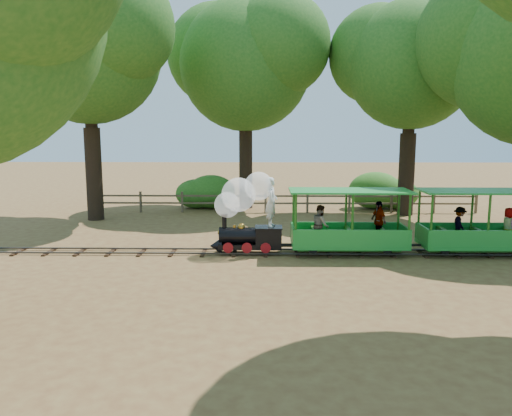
{
  "coord_description": "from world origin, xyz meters",
  "views": [
    {
      "loc": [
        -1.02,
        -15.57,
        3.95
      ],
      "look_at": [
        -1.32,
        0.5,
        1.4
      ],
      "focal_mm": 35.0,
      "sensor_mm": 36.0,
      "label": 1
    }
  ],
  "objects_px": {
    "locomotive": "(246,207)",
    "fence": "(286,201)",
    "carriage_rear": "(479,230)",
    "carriage_front": "(348,229)"
  },
  "relations": [
    {
      "from": "carriage_front",
      "to": "fence",
      "type": "height_order",
      "value": "carriage_front"
    },
    {
      "from": "carriage_rear",
      "to": "fence",
      "type": "relative_size",
      "value": 0.21
    },
    {
      "from": "locomotive",
      "to": "fence",
      "type": "relative_size",
      "value": 0.15
    },
    {
      "from": "carriage_front",
      "to": "carriage_rear",
      "type": "xyz_separation_m",
      "value": [
        4.13,
        0.02,
        -0.02
      ]
    },
    {
      "from": "carriage_front",
      "to": "carriage_rear",
      "type": "relative_size",
      "value": 1.0
    },
    {
      "from": "locomotive",
      "to": "fence",
      "type": "height_order",
      "value": "locomotive"
    },
    {
      "from": "carriage_rear",
      "to": "fence",
      "type": "height_order",
      "value": "carriage_rear"
    },
    {
      "from": "carriage_rear",
      "to": "carriage_front",
      "type": "bearing_deg",
      "value": -179.74
    },
    {
      "from": "carriage_front",
      "to": "carriage_rear",
      "type": "bearing_deg",
      "value": 0.26
    },
    {
      "from": "locomotive",
      "to": "carriage_front",
      "type": "xyz_separation_m",
      "value": [
        3.26,
        -0.09,
        -0.69
      ]
    }
  ]
}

